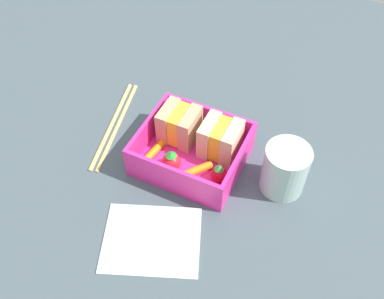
# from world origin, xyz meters

# --- Properties ---
(ground_plane) EXTENTS (1.20, 1.20, 0.02)m
(ground_plane) POSITION_xyz_m (0.00, 0.00, -0.01)
(ground_plane) COLOR #445159
(bento_tray) EXTENTS (0.16, 0.14, 0.01)m
(bento_tray) POSITION_xyz_m (0.00, 0.00, 0.01)
(bento_tray) COLOR #F02A91
(bento_tray) RESTS_ON ground_plane
(bento_rim) EXTENTS (0.16, 0.14, 0.05)m
(bento_rim) POSITION_xyz_m (0.00, 0.00, 0.03)
(bento_rim) COLOR #F02A91
(bento_rim) RESTS_ON bento_tray
(sandwich_left) EXTENTS (0.06, 0.05, 0.06)m
(sandwich_left) POSITION_xyz_m (-0.04, 0.03, 0.04)
(sandwich_left) COLOR tan
(sandwich_left) RESTS_ON bento_tray
(sandwich_center_left) EXTENTS (0.06, 0.05, 0.06)m
(sandwich_center_left) POSITION_xyz_m (0.04, 0.03, 0.04)
(sandwich_center_left) COLOR beige
(sandwich_center_left) RESTS_ON bento_tray
(carrot_stick_far_left) EXTENTS (0.02, 0.05, 0.01)m
(carrot_stick_far_left) POSITION_xyz_m (-0.06, -0.02, 0.02)
(carrot_stick_far_left) COLOR orange
(carrot_stick_far_left) RESTS_ON bento_tray
(strawberry_far_left) EXTENTS (0.03, 0.03, 0.03)m
(strawberry_far_left) POSITION_xyz_m (-0.02, -0.03, 0.03)
(strawberry_far_left) COLOR red
(strawberry_far_left) RESTS_ON bento_tray
(carrot_stick_left) EXTENTS (0.04, 0.05, 0.01)m
(carrot_stick_left) POSITION_xyz_m (0.02, -0.03, 0.02)
(carrot_stick_left) COLOR orange
(carrot_stick_left) RESTS_ON bento_tray
(strawberry_left) EXTENTS (0.02, 0.02, 0.03)m
(strawberry_left) POSITION_xyz_m (0.06, -0.02, 0.03)
(strawberry_left) COLOR red
(strawberry_left) RESTS_ON bento_tray
(chopstick_pair) EXTENTS (0.06, 0.20, 0.01)m
(chopstick_pair) POSITION_xyz_m (-0.15, 0.01, 0.00)
(chopstick_pair) COLOR tan
(chopstick_pair) RESTS_ON ground_plane
(drinking_glass) EXTENTS (0.07, 0.07, 0.08)m
(drinking_glass) POSITION_xyz_m (0.14, 0.01, 0.04)
(drinking_glass) COLOR silver
(drinking_glass) RESTS_ON ground_plane
(folded_napkin) EXTENTS (0.16, 0.15, 0.00)m
(folded_napkin) POSITION_xyz_m (0.01, -0.15, 0.00)
(folded_napkin) COLOR silver
(folded_napkin) RESTS_ON ground_plane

